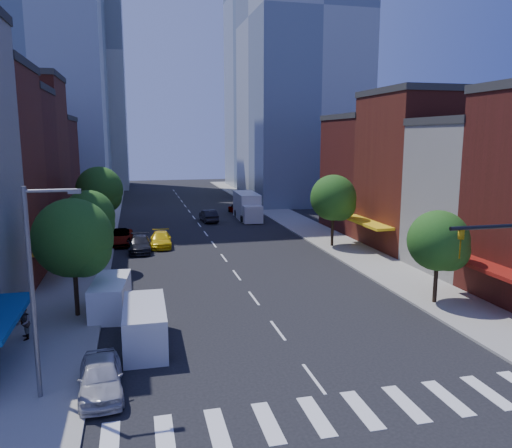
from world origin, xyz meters
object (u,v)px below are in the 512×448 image
at_px(parked_car_front, 101,377).
at_px(cargo_van_near, 145,327).
at_px(taxi, 161,240).
at_px(parked_car_third, 120,237).
at_px(pedestrian_far, 23,323).
at_px(cargo_van_far, 110,297).
at_px(parked_car_rear, 140,244).
at_px(pedestrian_near, 22,308).
at_px(parked_car_second, 111,301).
at_px(traffic_car_far, 237,208).
at_px(box_truck, 247,207).
at_px(traffic_car_oncoming, 209,216).

relative_size(parked_car_front, cargo_van_near, 0.84).
relative_size(cargo_van_near, taxi, 1.07).
relative_size(parked_car_third, taxi, 1.12).
bearing_deg(parked_car_front, pedestrian_far, 119.61).
bearing_deg(cargo_van_far, parked_car_rear, 88.88).
height_order(parked_car_third, cargo_van_near, cargo_van_near).
distance_m(parked_car_rear, pedestrian_near, 19.46).
xyz_separation_m(pedestrian_near, pedestrian_far, (0.57, -2.59, -0.03)).
xyz_separation_m(parked_car_front, parked_car_rear, (2.00, 27.53, -0.03)).
relative_size(parked_car_second, traffic_car_far, 1.09).
distance_m(parked_car_front, box_truck, 47.01).
bearing_deg(pedestrian_far, taxi, 147.50).
distance_m(cargo_van_near, taxi, 24.90).
height_order(taxi, pedestrian_far, pedestrian_far).
bearing_deg(parked_car_second, traffic_car_oncoming, 65.12).
bearing_deg(traffic_car_oncoming, pedestrian_near, 60.67).
distance_m(parked_car_front, cargo_van_far, 10.32).
bearing_deg(cargo_van_far, traffic_car_far, 73.28).
distance_m(taxi, box_truck, 19.21).
height_order(cargo_van_far, pedestrian_near, cargo_van_far).
bearing_deg(parked_car_rear, cargo_van_near, -88.83).
height_order(cargo_van_near, traffic_car_oncoming, cargo_van_near).
distance_m(cargo_van_near, box_truck, 42.06).
relative_size(parked_car_second, parked_car_third, 0.82).
xyz_separation_m(parked_car_third, box_truck, (16.45, 12.56, 0.88)).
xyz_separation_m(parked_car_third, traffic_car_oncoming, (11.00, 11.62, 0.01)).
bearing_deg(parked_car_third, cargo_van_far, -89.58).
height_order(taxi, traffic_car_oncoming, traffic_car_oncoming).
relative_size(parked_car_rear, traffic_car_oncoming, 1.07).
relative_size(box_truck, pedestrian_near, 4.54).
bearing_deg(box_truck, parked_car_third, -140.54).
bearing_deg(parked_car_second, parked_car_rear, 77.06).
relative_size(taxi, pedestrian_near, 2.62).
bearing_deg(pedestrian_near, parked_car_front, -154.69).
bearing_deg(parked_car_rear, traffic_car_far, 58.65).
bearing_deg(traffic_car_far, pedestrian_near, 57.46).
bearing_deg(parked_car_third, parked_car_front, -89.54).
distance_m(parked_car_third, cargo_van_far, 21.15).
height_order(parked_car_third, pedestrian_near, pedestrian_near).
height_order(parked_car_front, parked_car_second, parked_car_front).
relative_size(parked_car_rear, taxi, 1.02).
height_order(traffic_car_oncoming, box_truck, box_truck).
relative_size(cargo_van_near, box_truck, 0.62).
bearing_deg(cargo_van_near, parked_car_second, 109.43).
height_order(parked_car_rear, pedestrian_near, pedestrian_near).
height_order(parked_car_second, cargo_van_near, cargo_van_near).
relative_size(parked_car_third, cargo_van_near, 1.04).
distance_m(parked_car_front, traffic_car_oncoming, 44.47).
bearing_deg(taxi, traffic_car_oncoming, 66.17).
bearing_deg(pedestrian_far, parked_car_second, 117.48).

